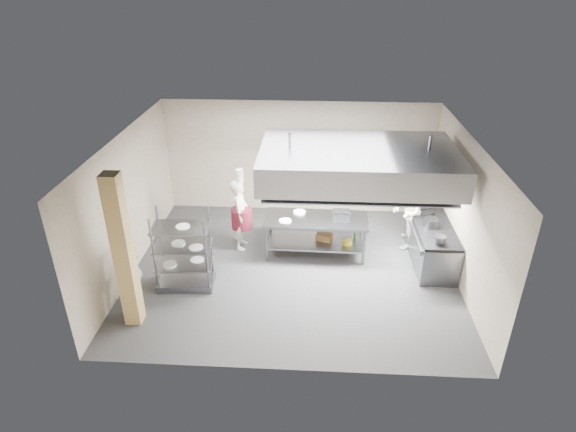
# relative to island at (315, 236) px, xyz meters

# --- Properties ---
(floor) EXTENTS (7.00, 7.00, 0.00)m
(floor) POSITION_rel_island_xyz_m (-0.48, -0.73, -0.46)
(floor) COLOR #2A2A2C
(floor) RESTS_ON ground
(ceiling) EXTENTS (7.00, 7.00, 0.00)m
(ceiling) POSITION_rel_island_xyz_m (-0.48, -0.73, 2.54)
(ceiling) COLOR silver
(ceiling) RESTS_ON wall_back
(wall_back) EXTENTS (7.00, 0.00, 7.00)m
(wall_back) POSITION_rel_island_xyz_m (-0.48, 2.27, 1.04)
(wall_back) COLOR gray
(wall_back) RESTS_ON ground
(wall_left) EXTENTS (0.00, 6.00, 6.00)m
(wall_left) POSITION_rel_island_xyz_m (-3.98, -0.73, 1.04)
(wall_left) COLOR gray
(wall_left) RESTS_ON ground
(wall_right) EXTENTS (0.00, 6.00, 6.00)m
(wall_right) POSITION_rel_island_xyz_m (3.02, -0.73, 1.04)
(wall_right) COLOR gray
(wall_right) RESTS_ON ground
(column) EXTENTS (0.30, 0.30, 3.00)m
(column) POSITION_rel_island_xyz_m (-3.38, -2.63, 1.04)
(column) COLOR tan
(column) RESTS_ON floor
(exhaust_hood) EXTENTS (4.00, 2.50, 0.60)m
(exhaust_hood) POSITION_rel_island_xyz_m (0.82, -0.33, 1.94)
(exhaust_hood) COLOR gray
(exhaust_hood) RESTS_ON ceiling
(hood_strip_a) EXTENTS (1.60, 0.12, 0.04)m
(hood_strip_a) POSITION_rel_island_xyz_m (-0.08, -0.33, 1.62)
(hood_strip_a) COLOR white
(hood_strip_a) RESTS_ON exhaust_hood
(hood_strip_b) EXTENTS (1.60, 0.12, 0.04)m
(hood_strip_b) POSITION_rel_island_xyz_m (1.72, -0.33, 1.62)
(hood_strip_b) COLOR white
(hood_strip_b) RESTS_ON exhaust_hood
(wall_shelf) EXTENTS (1.50, 0.28, 0.04)m
(wall_shelf) POSITION_rel_island_xyz_m (1.32, 2.11, 1.04)
(wall_shelf) COLOR gray
(wall_shelf) RESTS_ON wall_back
(island) EXTENTS (2.35, 1.02, 0.91)m
(island) POSITION_rel_island_xyz_m (0.00, 0.00, 0.00)
(island) COLOR slate
(island) RESTS_ON floor
(island_worktop) EXTENTS (2.35, 1.02, 0.06)m
(island_worktop) POSITION_rel_island_xyz_m (0.00, 0.00, 0.42)
(island_worktop) COLOR gray
(island_worktop) RESTS_ON island
(island_undershelf) EXTENTS (2.17, 0.92, 0.04)m
(island_undershelf) POSITION_rel_island_xyz_m (0.00, 0.00, -0.16)
(island_undershelf) COLOR slate
(island_undershelf) RESTS_ON island
(pass_rack) EXTENTS (1.18, 0.73, 1.71)m
(pass_rack) POSITION_rel_island_xyz_m (-2.68, -1.44, 0.40)
(pass_rack) COLOR gray
(pass_rack) RESTS_ON floor
(cooking_range) EXTENTS (0.80, 2.00, 0.84)m
(cooking_range) POSITION_rel_island_xyz_m (2.60, -0.23, -0.04)
(cooking_range) COLOR gray
(cooking_range) RESTS_ON floor
(range_top) EXTENTS (0.78, 1.96, 0.06)m
(range_top) POSITION_rel_island_xyz_m (2.60, -0.23, 0.41)
(range_top) COLOR black
(range_top) RESTS_ON cooking_range
(chef_head) EXTENTS (0.42, 0.63, 1.72)m
(chef_head) POSITION_rel_island_xyz_m (-1.75, 0.17, 0.41)
(chef_head) COLOR silver
(chef_head) RESTS_ON floor
(chef_line) EXTENTS (0.88, 1.02, 1.82)m
(chef_line) POSITION_rel_island_xyz_m (2.12, 0.47, 0.45)
(chef_line) COLOR white
(chef_line) RESTS_ON floor
(chef_plating) EXTENTS (0.58, 1.06, 1.71)m
(chef_plating) POSITION_rel_island_xyz_m (-3.48, -2.27, 0.40)
(chef_plating) COLOR white
(chef_plating) RESTS_ON floor
(griddle) EXTENTS (0.40, 0.31, 0.19)m
(griddle) POSITION_rel_island_xyz_m (0.57, -0.03, 0.55)
(griddle) COLOR slate
(griddle) RESTS_ON island_worktop
(wicker_basket) EXTENTS (0.41, 0.34, 0.15)m
(wicker_basket) POSITION_rel_island_xyz_m (0.21, 0.06, -0.06)
(wicker_basket) COLOR brown
(wicker_basket) RESTS_ON island_undershelf
(stockpot) EXTENTS (0.30, 0.30, 0.21)m
(stockpot) POSITION_rel_island_xyz_m (2.51, -0.24, 0.55)
(stockpot) COLOR slate
(stockpot) RESTS_ON range_top
(plate_stack) EXTENTS (0.28, 0.28, 0.05)m
(plate_stack) POSITION_rel_island_xyz_m (-2.68, -1.44, 0.09)
(plate_stack) COLOR white
(plate_stack) RESTS_ON pass_rack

